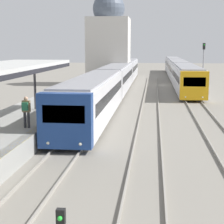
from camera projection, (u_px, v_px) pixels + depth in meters
name	position (u px, v px, depth m)	size (l,w,h in m)	color
person_on_platform	(26.00, 109.00, 19.45)	(0.40, 0.40, 1.66)	#2D2D33
train_near	(116.00, 77.00, 43.25)	(2.71, 51.42, 3.14)	navy
train_far	(178.00, 69.00, 58.88)	(2.65, 49.07, 3.10)	gold
signal_mast_far	(203.00, 62.00, 41.69)	(0.28, 0.29, 5.64)	gray
distant_domed_building	(109.00, 42.00, 51.67)	(5.67, 5.67, 12.51)	silver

